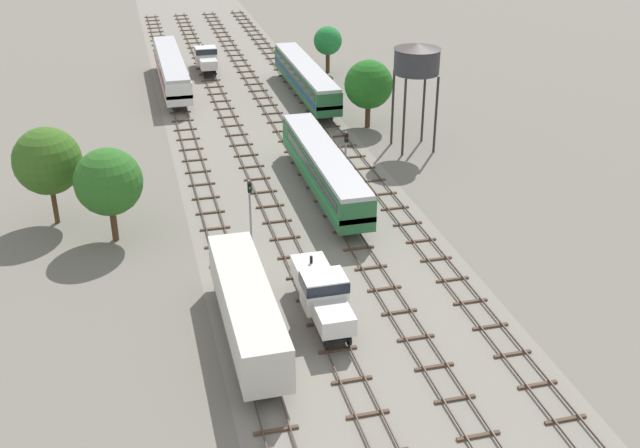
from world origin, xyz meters
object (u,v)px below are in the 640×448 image
freight_boxcar_far_left_nearest (247,307)px  signal_post_nearest (346,151)px  passenger_coach_far_left_far (171,68)px  water_tower (417,60)px  signal_post_near (250,202)px  shunter_loco_left_farther (206,57)px  diesel_railcar_centre_left_mid (324,167)px  passenger_coach_centre_midfar (305,77)px  shunter_loco_left_near (322,291)px

freight_boxcar_far_left_nearest → signal_post_nearest: 25.15m
passenger_coach_far_left_far → water_tower: size_ratio=2.10×
signal_post_near → freight_boxcar_far_left_nearest: bearing=-100.6°
shunter_loco_left_farther → water_tower: 37.90m
diesel_railcar_centre_left_mid → water_tower: (11.41, 8.75, 6.28)m
freight_boxcar_far_left_nearest → passenger_coach_far_left_far: 55.27m
signal_post_near → shunter_loco_left_farther: bearing=87.1°
diesel_railcar_centre_left_mid → signal_post_near: size_ratio=4.20×
signal_post_near → signal_post_nearest: bearing=40.5°
freight_boxcar_far_left_nearest → shunter_loco_left_farther: freight_boxcar_far_left_nearest is taller
passenger_coach_centre_midfar → passenger_coach_far_left_far: same height
freight_boxcar_far_left_nearest → passenger_coach_centre_midfar: 49.83m
passenger_coach_far_left_far → signal_post_nearest: signal_post_nearest is taller
passenger_coach_far_left_far → shunter_loco_left_farther: 8.51m
freight_boxcar_far_left_nearest → passenger_coach_centre_midfar: (14.99, 47.52, 0.16)m
diesel_railcar_centre_left_mid → passenger_coach_far_left_far: size_ratio=0.93×
passenger_coach_centre_midfar → diesel_railcar_centre_left_mid: bearing=-100.3°
passenger_coach_far_left_far → water_tower: (21.41, -26.60, 6.27)m
water_tower → shunter_loco_left_near: bearing=-120.9°
shunter_loco_left_near → shunter_loco_left_farther: (0.00, 60.87, 0.00)m
signal_post_nearest → freight_boxcar_far_left_nearest: bearing=-119.8°
diesel_railcar_centre_left_mid → shunter_loco_left_near: bearing=-105.0°
shunter_loco_left_farther → water_tower: bearing=-63.9°
water_tower → signal_post_near: (-18.91, -15.38, -5.75)m
water_tower → signal_post_nearest: (-8.91, -6.85, -5.77)m
shunter_loco_left_farther → signal_post_near: (-2.50, -48.85, 1.12)m
freight_boxcar_far_left_nearest → water_tower: size_ratio=1.34×
diesel_railcar_centre_left_mid → shunter_loco_left_farther: bearing=96.8°
diesel_railcar_centre_left_mid → passenger_coach_centre_midfar: 28.05m
passenger_coach_far_left_far → shunter_loco_left_farther: bearing=53.9°
passenger_coach_centre_midfar → water_tower: bearing=-71.2°
diesel_railcar_centre_left_mid → passenger_coach_far_left_far: bearing=105.8°
diesel_railcar_centre_left_mid → shunter_loco_left_farther: diesel_railcar_centre_left_mid is taller
passenger_coach_far_left_far → diesel_railcar_centre_left_mid: bearing=-74.2°
passenger_coach_far_left_far → signal_post_nearest: size_ratio=4.53×
diesel_railcar_centre_left_mid → passenger_coach_centre_midfar: (5.00, 27.60, 0.02)m
signal_post_nearest → signal_post_near: 13.14m
diesel_railcar_centre_left_mid → signal_post_near: bearing=-138.5°
diesel_railcar_centre_left_mid → passenger_coach_centre_midfar: size_ratio=0.93×
shunter_loco_left_near → water_tower: water_tower is taller
passenger_coach_far_left_far → signal_post_nearest: 35.72m
passenger_coach_centre_midfar → signal_post_nearest: signal_post_nearest is taller
shunter_loco_left_near → signal_post_nearest: bearing=70.0°
passenger_coach_far_left_far → signal_post_near: (2.50, -41.98, 0.51)m
diesel_railcar_centre_left_mid → shunter_loco_left_farther: size_ratio=2.42×
shunter_loco_left_farther → signal_post_nearest: (7.50, -40.32, 1.10)m
freight_boxcar_far_left_nearest → diesel_railcar_centre_left_mid: (9.99, 19.92, 0.15)m
shunter_loco_left_farther → signal_post_nearest: 41.03m
shunter_loco_left_near → signal_post_nearest: signal_post_nearest is taller
diesel_railcar_centre_left_mid → signal_post_nearest: (2.50, 1.90, 0.52)m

